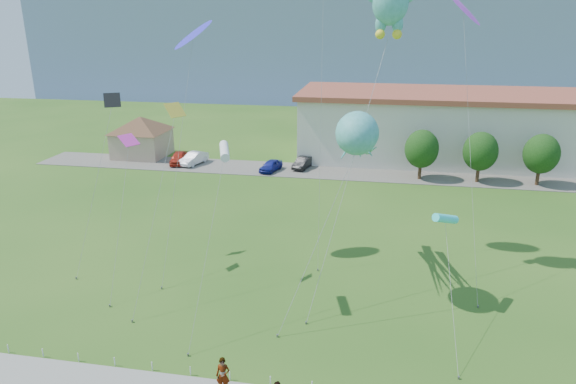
{
  "coord_description": "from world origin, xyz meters",
  "views": [
    {
      "loc": [
        5.43,
        -21.05,
        16.58
      ],
      "look_at": [
        0.17,
        8.0,
        6.59
      ],
      "focal_mm": 32.0,
      "sensor_mm": 36.0,
      "label": 1
    }
  ],
  "objects_px": {
    "parked_car_red": "(179,158)",
    "parked_car_blue": "(271,166)",
    "parked_car_black": "(303,163)",
    "octopus_kite": "(358,141)",
    "pedestrian_left": "(223,375)",
    "parked_car_silver": "(194,158)",
    "pavilion": "(141,133)",
    "warehouse": "(554,129)"
  },
  "relations": [
    {
      "from": "parked_car_blue",
      "to": "parked_car_black",
      "type": "bearing_deg",
      "value": 45.16
    },
    {
      "from": "parked_car_red",
      "to": "parked_car_blue",
      "type": "relative_size",
      "value": 1.12
    },
    {
      "from": "parked_car_black",
      "to": "octopus_kite",
      "type": "height_order",
      "value": "octopus_kite"
    },
    {
      "from": "parked_car_silver",
      "to": "parked_car_blue",
      "type": "distance_m",
      "value": 9.78
    },
    {
      "from": "octopus_kite",
      "to": "pedestrian_left",
      "type": "bearing_deg",
      "value": -114.5
    },
    {
      "from": "pedestrian_left",
      "to": "octopus_kite",
      "type": "bearing_deg",
      "value": 61.83
    },
    {
      "from": "warehouse",
      "to": "parked_car_red",
      "type": "distance_m",
      "value": 45.07
    },
    {
      "from": "pedestrian_left",
      "to": "warehouse",
      "type": "bearing_deg",
      "value": 56.02
    },
    {
      "from": "parked_car_blue",
      "to": "parked_car_silver",
      "type": "bearing_deg",
      "value": -171.66
    },
    {
      "from": "pavilion",
      "to": "pedestrian_left",
      "type": "xyz_separation_m",
      "value": [
        22.97,
        -40.23,
        -2.03
      ]
    },
    {
      "from": "parked_car_blue",
      "to": "warehouse",
      "type": "bearing_deg",
      "value": 32.74
    },
    {
      "from": "parked_car_black",
      "to": "octopus_kite",
      "type": "relative_size",
      "value": 0.32
    },
    {
      "from": "pavilion",
      "to": "parked_car_red",
      "type": "height_order",
      "value": "pavilion"
    },
    {
      "from": "parked_car_silver",
      "to": "parked_car_blue",
      "type": "height_order",
      "value": "parked_car_silver"
    },
    {
      "from": "parked_car_black",
      "to": "pavilion",
      "type": "bearing_deg",
      "value": -172.97
    },
    {
      "from": "parked_car_silver",
      "to": "octopus_kite",
      "type": "height_order",
      "value": "octopus_kite"
    },
    {
      "from": "pedestrian_left",
      "to": "parked_car_red",
      "type": "height_order",
      "value": "pedestrian_left"
    },
    {
      "from": "parked_car_blue",
      "to": "parked_car_black",
      "type": "relative_size",
      "value": 0.96
    },
    {
      "from": "pavilion",
      "to": "pedestrian_left",
      "type": "distance_m",
      "value": 46.37
    },
    {
      "from": "pedestrian_left",
      "to": "parked_car_silver",
      "type": "xyz_separation_m",
      "value": [
        -15.2,
        37.54,
        -0.23
      ]
    },
    {
      "from": "pedestrian_left",
      "to": "parked_car_blue",
      "type": "bearing_deg",
      "value": 94.97
    },
    {
      "from": "parked_car_silver",
      "to": "parked_car_blue",
      "type": "xyz_separation_m",
      "value": [
        9.69,
        -1.26,
        -0.07
      ]
    },
    {
      "from": "pavilion",
      "to": "parked_car_silver",
      "type": "relative_size",
      "value": 2.14
    },
    {
      "from": "pavilion",
      "to": "octopus_kite",
      "type": "relative_size",
      "value": 0.76
    },
    {
      "from": "parked_car_black",
      "to": "octopus_kite",
      "type": "distance_m",
      "value": 29.13
    },
    {
      "from": "parked_car_black",
      "to": "pedestrian_left",
      "type": "bearing_deg",
      "value": -74.31
    },
    {
      "from": "warehouse",
      "to": "octopus_kite",
      "type": "distance_m",
      "value": 41.41
    },
    {
      "from": "parked_car_red",
      "to": "octopus_kite",
      "type": "xyz_separation_m",
      "value": [
        22.26,
        -25.96,
        8.85
      ]
    },
    {
      "from": "warehouse",
      "to": "parked_car_silver",
      "type": "distance_m",
      "value": 43.24
    },
    {
      "from": "parked_car_silver",
      "to": "pedestrian_left",
      "type": "bearing_deg",
      "value": -53.18
    },
    {
      "from": "parked_car_red",
      "to": "parked_car_silver",
      "type": "relative_size",
      "value": 0.97
    },
    {
      "from": "parked_car_red",
      "to": "parked_car_blue",
      "type": "height_order",
      "value": "parked_car_red"
    },
    {
      "from": "pedestrian_left",
      "to": "parked_car_blue",
      "type": "distance_m",
      "value": 36.7
    },
    {
      "from": "octopus_kite",
      "to": "parked_car_blue",
      "type": "bearing_deg",
      "value": 113.37
    },
    {
      "from": "pavilion",
      "to": "pedestrian_left",
      "type": "relative_size",
      "value": 5.13
    },
    {
      "from": "parked_car_silver",
      "to": "octopus_kite",
      "type": "distance_m",
      "value": 34.29
    },
    {
      "from": "pedestrian_left",
      "to": "octopus_kite",
      "type": "height_order",
      "value": "octopus_kite"
    },
    {
      "from": "warehouse",
      "to": "pedestrian_left",
      "type": "height_order",
      "value": "warehouse"
    },
    {
      "from": "pavilion",
      "to": "parked_car_blue",
      "type": "bearing_deg",
      "value": -12.73
    },
    {
      "from": "pavilion",
      "to": "warehouse",
      "type": "relative_size",
      "value": 0.15
    },
    {
      "from": "parked_car_silver",
      "to": "parked_car_black",
      "type": "bearing_deg",
      "value": 17.69
    },
    {
      "from": "parked_car_red",
      "to": "parked_car_silver",
      "type": "xyz_separation_m",
      "value": [
        1.84,
        0.12,
        -0.0
      ]
    }
  ]
}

